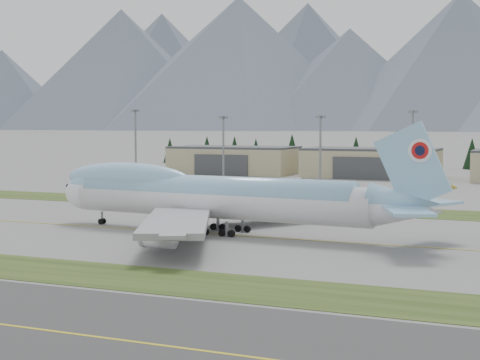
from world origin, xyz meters
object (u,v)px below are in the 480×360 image
at_px(boeing_747_freighter, 213,196).
at_px(hangar_left, 234,160).
at_px(hangar_center, 372,163).
at_px(service_vehicle_b, 450,189).
at_px(service_vehicle_a, 299,181).

xyz_separation_m(boeing_747_freighter, hangar_left, (-58.93, 148.36, -1.26)).
height_order(boeing_747_freighter, hangar_left, boeing_747_freighter).
relative_size(hangar_center, service_vehicle_b, 11.69).
xyz_separation_m(boeing_747_freighter, service_vehicle_a, (-23.40, 122.27, -6.65)).
height_order(hangar_left, service_vehicle_a, hangar_left).
height_order(service_vehicle_a, service_vehicle_b, service_vehicle_b).
xyz_separation_m(hangar_center, service_vehicle_a, (-19.47, -26.09, -5.39)).
bearing_deg(hangar_center, service_vehicle_b, -49.48).
bearing_deg(service_vehicle_b, hangar_center, 56.68).
bearing_deg(service_vehicle_a, service_vehicle_b, -19.96).
xyz_separation_m(hangar_left, service_vehicle_b, (87.50, -38.02, -5.39)).
distance_m(hangar_left, service_vehicle_b, 95.55).
bearing_deg(hangar_center, hangar_left, 180.00).
relative_size(boeing_747_freighter, hangar_left, 1.60).
bearing_deg(hangar_left, service_vehicle_a, -36.29).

